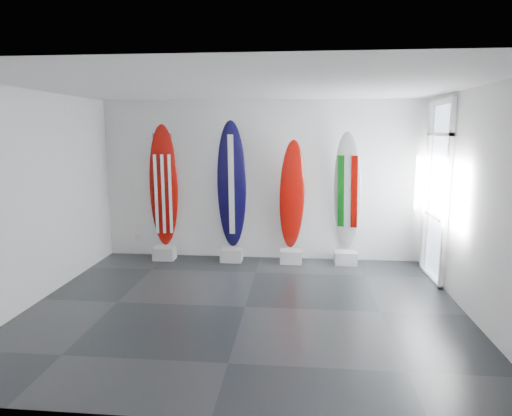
# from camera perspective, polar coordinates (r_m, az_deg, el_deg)

# --- Properties ---
(floor) EXTENTS (6.00, 6.00, 0.00)m
(floor) POSITION_cam_1_polar(r_m,az_deg,el_deg) (6.39, -1.39, -12.53)
(floor) COLOR black
(floor) RESTS_ON ground
(ceiling) EXTENTS (6.00, 6.00, 0.00)m
(ceiling) POSITION_cam_1_polar(r_m,az_deg,el_deg) (5.94, -1.52, 15.33)
(ceiling) COLOR white
(ceiling) RESTS_ON wall_back
(wall_back) EXTENTS (6.00, 0.00, 6.00)m
(wall_back) POSITION_cam_1_polar(r_m,az_deg,el_deg) (8.45, 0.57, 3.52)
(wall_back) COLOR white
(wall_back) RESTS_ON ground
(wall_front) EXTENTS (6.00, 0.00, 6.00)m
(wall_front) POSITION_cam_1_polar(r_m,az_deg,el_deg) (3.57, -6.26, -5.40)
(wall_front) COLOR white
(wall_front) RESTS_ON ground
(wall_left) EXTENTS (0.00, 5.00, 5.00)m
(wall_left) POSITION_cam_1_polar(r_m,az_deg,el_deg) (7.00, -26.63, 1.14)
(wall_left) COLOR white
(wall_left) RESTS_ON ground
(wall_right) EXTENTS (0.00, 5.00, 5.00)m
(wall_right) POSITION_cam_1_polar(r_m,az_deg,el_deg) (6.37, 26.43, 0.39)
(wall_right) COLOR white
(wall_right) RESTS_ON ground
(display_block_usa) EXTENTS (0.40, 0.30, 0.24)m
(display_block_usa) POSITION_cam_1_polar(r_m,az_deg,el_deg) (8.74, -11.61, -5.69)
(display_block_usa) COLOR silver
(display_block_usa) RESTS_ON floor
(surfboard_usa) EXTENTS (0.56, 0.35, 2.32)m
(surfboard_usa) POSITION_cam_1_polar(r_m,az_deg,el_deg) (8.59, -11.71, 2.72)
(surfboard_usa) COLOR #7B0804
(surfboard_usa) RESTS_ON display_block_usa
(display_block_navy) EXTENTS (0.40, 0.30, 0.24)m
(display_block_navy) POSITION_cam_1_polar(r_m,az_deg,el_deg) (8.46, -3.15, -6.02)
(display_block_navy) COLOR silver
(display_block_navy) RESTS_ON floor
(surfboard_navy) EXTENTS (0.54, 0.28, 2.39)m
(surfboard_navy) POSITION_cam_1_polar(r_m,az_deg,el_deg) (8.30, -3.13, 2.91)
(surfboard_navy) COLOR black
(surfboard_navy) RESTS_ON display_block_navy
(display_block_swiss) EXTENTS (0.40, 0.30, 0.24)m
(display_block_swiss) POSITION_cam_1_polar(r_m,az_deg,el_deg) (8.37, 4.51, -6.21)
(display_block_swiss) COLOR silver
(display_block_swiss) RESTS_ON floor
(surfboard_swiss) EXTENTS (0.51, 0.38, 2.05)m
(surfboard_swiss) POSITION_cam_1_polar(r_m,az_deg,el_deg) (8.23, 4.63, 1.63)
(surfboard_swiss) COLOR #7B0804
(surfboard_swiss) RESTS_ON display_block_swiss
(display_block_italy) EXTENTS (0.40, 0.30, 0.24)m
(display_block_italy) POSITION_cam_1_polar(r_m,az_deg,el_deg) (8.42, 11.38, -6.28)
(display_block_italy) COLOR silver
(display_block_italy) RESTS_ON floor
(surfboard_italy) EXTENTS (0.59, 0.53, 2.20)m
(surfboard_italy) POSITION_cam_1_polar(r_m,az_deg,el_deg) (8.27, 11.59, 2.00)
(surfboard_italy) COLOR silver
(surfboard_italy) RESTS_ON display_block_italy
(wall_outlet) EXTENTS (0.09, 0.02, 0.13)m
(wall_outlet) POSITION_cam_1_polar(r_m,az_deg,el_deg) (9.16, -14.94, -3.62)
(wall_outlet) COLOR silver
(wall_outlet) RESTS_ON wall_back
(glass_door) EXTENTS (0.12, 1.16, 2.85)m
(glass_door) POSITION_cam_1_polar(r_m,az_deg,el_deg) (7.82, 22.18, 1.72)
(glass_door) COLOR white
(glass_door) RESTS_ON floor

